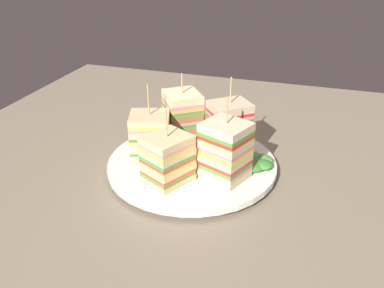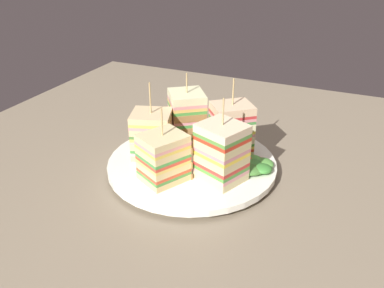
{
  "view_description": "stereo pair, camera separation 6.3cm",
  "coord_description": "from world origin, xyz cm",
  "px_view_note": "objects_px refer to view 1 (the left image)",
  "views": [
    {
      "loc": [
        53.2,
        16.8,
        33.75
      ],
      "look_at": [
        0.0,
        0.0,
        4.76
      ],
      "focal_mm": 38.05,
      "sensor_mm": 36.0,
      "label": 1
    },
    {
      "loc": [
        50.97,
        22.67,
        33.75
      ],
      "look_at": [
        0.0,
        0.0,
        4.76
      ],
      "focal_mm": 38.05,
      "sensor_mm": 36.0,
      "label": 2
    }
  ],
  "objects_px": {
    "sandwich_wedge_0": "(225,151)",
    "sandwich_wedge_1": "(229,128)",
    "sandwich_wedge_2": "(183,118)",
    "sandwich_wedge_3": "(151,136)",
    "sandwich_wedge_4": "(168,159)",
    "spoon": "(162,131)",
    "plate": "(192,165)"
  },
  "relations": [
    {
      "from": "sandwich_wedge_1",
      "to": "sandwich_wedge_2",
      "type": "relative_size",
      "value": 1.04
    },
    {
      "from": "plate",
      "to": "sandwich_wedge_2",
      "type": "xyz_separation_m",
      "value": [
        -0.06,
        -0.03,
        0.05
      ]
    },
    {
      "from": "sandwich_wedge_0",
      "to": "sandwich_wedge_4",
      "type": "xyz_separation_m",
      "value": [
        0.03,
        -0.07,
        -0.01
      ]
    },
    {
      "from": "sandwich_wedge_3",
      "to": "spoon",
      "type": "xyz_separation_m",
      "value": [
        -0.12,
        -0.03,
        -0.05
      ]
    },
    {
      "from": "spoon",
      "to": "sandwich_wedge_4",
      "type": "bearing_deg",
      "value": 12.04
    },
    {
      "from": "sandwich_wedge_0",
      "to": "sandwich_wedge_3",
      "type": "bearing_deg",
      "value": 11.85
    },
    {
      "from": "sandwich_wedge_2",
      "to": "sandwich_wedge_1",
      "type": "bearing_deg",
      "value": 47.1
    },
    {
      "from": "sandwich_wedge_1",
      "to": "sandwich_wedge_3",
      "type": "xyz_separation_m",
      "value": [
        0.05,
        -0.11,
        -0.01
      ]
    },
    {
      "from": "sandwich_wedge_2",
      "to": "spoon",
      "type": "xyz_separation_m",
      "value": [
        -0.06,
        -0.06,
        -0.06
      ]
    },
    {
      "from": "plate",
      "to": "sandwich_wedge_2",
      "type": "height_order",
      "value": "sandwich_wedge_2"
    },
    {
      "from": "sandwich_wedge_2",
      "to": "sandwich_wedge_0",
      "type": "bearing_deg",
      "value": 10.9
    },
    {
      "from": "sandwich_wedge_1",
      "to": "sandwich_wedge_3",
      "type": "relative_size",
      "value": 1.04
    },
    {
      "from": "sandwich_wedge_0",
      "to": "sandwich_wedge_2",
      "type": "height_order",
      "value": "sandwich_wedge_0"
    },
    {
      "from": "sandwich_wedge_3",
      "to": "plate",
      "type": "bearing_deg",
      "value": -12.93
    },
    {
      "from": "plate",
      "to": "spoon",
      "type": "bearing_deg",
      "value": -140.02
    },
    {
      "from": "plate",
      "to": "sandwich_wedge_3",
      "type": "relative_size",
      "value": 2.17
    },
    {
      "from": "plate",
      "to": "sandwich_wedge_0",
      "type": "relative_size",
      "value": 2.11
    },
    {
      "from": "sandwich_wedge_0",
      "to": "sandwich_wedge_2",
      "type": "bearing_deg",
      "value": -20.25
    },
    {
      "from": "sandwich_wedge_0",
      "to": "sandwich_wedge_1",
      "type": "distance_m",
      "value": 0.08
    },
    {
      "from": "plate",
      "to": "sandwich_wedge_3",
      "type": "height_order",
      "value": "sandwich_wedge_3"
    },
    {
      "from": "sandwich_wedge_3",
      "to": "sandwich_wedge_4",
      "type": "xyz_separation_m",
      "value": [
        0.06,
        0.05,
        -0.0
      ]
    },
    {
      "from": "sandwich_wedge_4",
      "to": "spoon",
      "type": "bearing_deg",
      "value": 51.95
    },
    {
      "from": "plate",
      "to": "sandwich_wedge_3",
      "type": "distance_m",
      "value": 0.08
    },
    {
      "from": "sandwich_wedge_2",
      "to": "sandwich_wedge_4",
      "type": "relative_size",
      "value": 1.1
    },
    {
      "from": "plate",
      "to": "sandwich_wedge_1",
      "type": "relative_size",
      "value": 2.08
    },
    {
      "from": "sandwich_wedge_3",
      "to": "sandwich_wedge_4",
      "type": "distance_m",
      "value": 0.08
    },
    {
      "from": "sandwich_wedge_3",
      "to": "sandwich_wedge_4",
      "type": "relative_size",
      "value": 1.1
    },
    {
      "from": "sandwich_wedge_3",
      "to": "spoon",
      "type": "distance_m",
      "value": 0.13
    },
    {
      "from": "sandwich_wedge_1",
      "to": "sandwich_wedge_2",
      "type": "bearing_deg",
      "value": -46.3
    },
    {
      "from": "sandwich_wedge_1",
      "to": "spoon",
      "type": "bearing_deg",
      "value": -64.58
    },
    {
      "from": "sandwich_wedge_2",
      "to": "sandwich_wedge_3",
      "type": "xyz_separation_m",
      "value": [
        0.06,
        -0.03,
        -0.01
      ]
    },
    {
      "from": "sandwich_wedge_0",
      "to": "sandwich_wedge_3",
      "type": "height_order",
      "value": "sandwich_wedge_0"
    }
  ]
}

